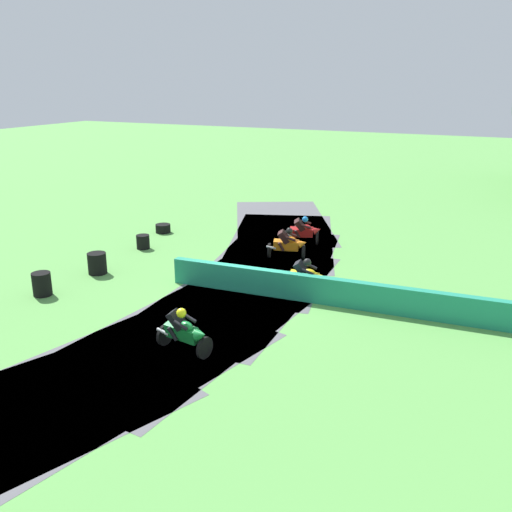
{
  "coord_description": "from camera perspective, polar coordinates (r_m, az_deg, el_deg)",
  "views": [
    {
      "loc": [
        8.12,
        -16.19,
        7.05
      ],
      "look_at": [
        -0.14,
        1.27,
        0.9
      ],
      "focal_mm": 39.47,
      "sensor_mm": 36.0,
      "label": 1
    }
  ],
  "objects": [
    {
      "name": "motorcycle_chase_yellow",
      "position": [
        19.0,
        5.13,
        -2.12
      ],
      "size": [
        1.68,
        0.83,
        1.43
      ],
      "color": "black",
      "rests_on": "ground"
    },
    {
      "name": "track_asphalt",
      "position": [
        19.81,
        -3.81,
        -3.21
      ],
      "size": [
        9.55,
        30.08,
        0.01
      ],
      "color": "#515156",
      "rests_on": "ground"
    },
    {
      "name": "motorcycle_lead_green",
      "position": [
        15.12,
        -7.33,
        -7.54
      ],
      "size": [
        1.71,
        0.94,
        1.43
      ],
      "color": "black",
      "rests_on": "ground"
    },
    {
      "name": "tire_stack_mid_b",
      "position": [
        21.89,
        -15.8,
        -0.71
      ],
      "size": [
        0.69,
        0.69,
        0.8
      ],
      "color": "black",
      "rests_on": "ground"
    },
    {
      "name": "tire_stack_extra_a",
      "position": [
        27.1,
        -9.4,
        2.78
      ],
      "size": [
        0.7,
        0.7,
        0.4
      ],
      "color": "black",
      "rests_on": "ground"
    },
    {
      "name": "motorcycle_fourth_red",
      "position": [
        24.74,
        4.81,
        2.56
      ],
      "size": [
        1.74,
        1.24,
        1.42
      ],
      "color": "black",
      "rests_on": "ground"
    },
    {
      "name": "tire_stack_far",
      "position": [
        24.66,
        -11.38,
        1.42
      ],
      "size": [
        0.56,
        0.56,
        0.6
      ],
      "color": "black",
      "rests_on": "ground"
    },
    {
      "name": "tire_stack_mid_a",
      "position": [
        20.3,
        -20.88,
        -2.67
      ],
      "size": [
        0.63,
        0.63,
        0.8
      ],
      "color": "black",
      "rests_on": "ground"
    },
    {
      "name": "safety_barrier",
      "position": [
        17.93,
        16.47,
        -4.71
      ],
      "size": [
        17.09,
        1.25,
        0.9
      ],
      "primitive_type": "cube",
      "rotation": [
        0.0,
        0.0,
        -1.52
      ],
      "color": "#1E8466",
      "rests_on": "ground"
    },
    {
      "name": "motorcycle_trailing_orange",
      "position": [
        22.72,
        3.26,
        1.25
      ],
      "size": [
        1.72,
        1.1,
        1.43
      ],
      "color": "black",
      "rests_on": "ground"
    },
    {
      "name": "ground_plane",
      "position": [
        19.43,
        -1.22,
        -3.61
      ],
      "size": [
        120.0,
        120.0,
        0.0
      ],
      "primitive_type": "plane",
      "color": "#569947"
    }
  ]
}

